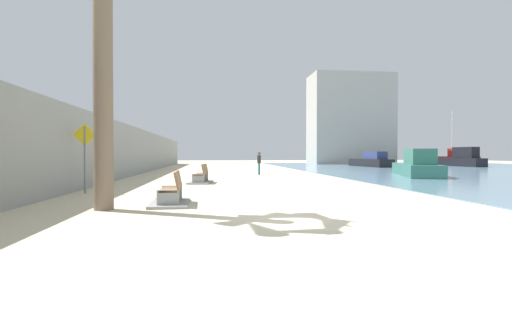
{
  "coord_description": "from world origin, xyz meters",
  "views": [
    {
      "loc": [
        -1.77,
        -8.47,
        1.49
      ],
      "look_at": [
        0.38,
        10.03,
        1.19
      ],
      "focal_mm": 26.3,
      "sensor_mm": 36.0,
      "label": 1
    }
  ],
  "objects": [
    {
      "name": "ground_plane",
      "position": [
        0.0,
        18.0,
        0.0
      ],
      "size": [
        120.0,
        120.0,
        0.0
      ],
      "primitive_type": "plane",
      "color": "beige"
    },
    {
      "name": "seawall",
      "position": [
        -7.5,
        18.0,
        1.68
      ],
      "size": [
        0.8,
        64.0,
        3.36
      ],
      "primitive_type": "cube",
      "color": "gray",
      "rests_on": "ground"
    },
    {
      "name": "bench_near",
      "position": [
        -2.98,
        2.77,
        0.23
      ],
      "size": [
        1.15,
        2.13,
        0.98
      ],
      "color": "gray",
      "rests_on": "ground"
    },
    {
      "name": "bench_far",
      "position": [
        -2.36,
        10.85,
        0.23
      ],
      "size": [
        1.34,
        2.21,
        0.98
      ],
      "color": "gray",
      "rests_on": "ground"
    },
    {
      "name": "person_walking",
      "position": [
        1.54,
        18.05,
        0.96
      ],
      "size": [
        0.3,
        0.49,
        1.65
      ],
      "color": "teal",
      "rests_on": "ground"
    },
    {
      "name": "boat_nearest",
      "position": [
        27.21,
        32.43,
        0.85
      ],
      "size": [
        2.19,
        7.0,
        2.25
      ],
      "color": "black",
      "rests_on": "water_bay"
    },
    {
      "name": "boat_outer",
      "position": [
        32.46,
        41.0,
        0.88
      ],
      "size": [
        2.94,
        7.56,
        7.59
      ],
      "color": "red",
      "rests_on": "water_bay"
    },
    {
      "name": "boat_far_left",
      "position": [
        16.28,
        32.6,
        0.67
      ],
      "size": [
        2.47,
        7.38,
        1.71
      ],
      "color": "black",
      "rests_on": "water_bay"
    },
    {
      "name": "boat_distant",
      "position": [
        11.72,
        15.04,
        0.68
      ],
      "size": [
        4.39,
        8.0,
        1.77
      ],
      "color": "#337060",
      "rests_on": "water_bay"
    },
    {
      "name": "pedestrian_sign",
      "position": [
        -6.54,
        6.27,
        1.64
      ],
      "size": [
        0.85,
        0.08,
        2.63
      ],
      "color": "slate",
      "rests_on": "ground"
    },
    {
      "name": "harbor_building",
      "position": [
        18.83,
        46.0,
        6.66
      ],
      "size": [
        12.0,
        6.0,
        13.32
      ],
      "primitive_type": "cube",
      "color": "#ADAAA3",
      "rests_on": "ground"
    }
  ]
}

